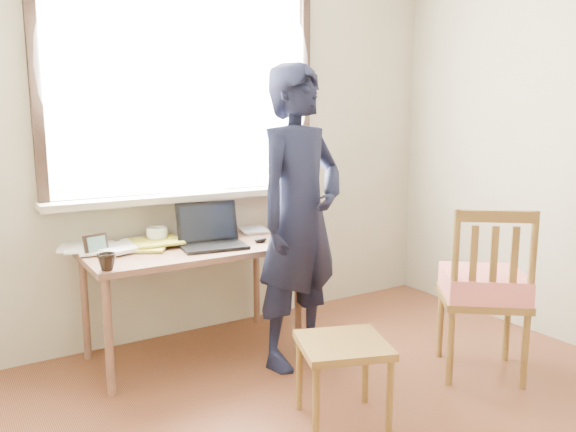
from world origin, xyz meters
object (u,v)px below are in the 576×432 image
work_chair (343,354)px  laptop (211,236)px  mug_dark (107,262)px  person (300,218)px  desk (193,258)px  side_chair (484,287)px  mug_white (157,235)px

work_chair → laptop: bearing=99.0°
mug_dark → person: person is taller
desk → person: 0.69m
mug_dark → person: (1.05, -0.17, 0.15)m
laptop → mug_dark: bearing=-161.6°
desk → laptop: laptop is taller
mug_dark → side_chair: (1.81, -0.85, -0.20)m
mug_white → work_chair: bearing=-72.1°
person → work_chair: bearing=-121.0°
desk → mug_dark: bearing=-155.9°
laptop → mug_dark: laptop is taller
mug_white → work_chair: (0.42, -1.31, -0.37)m
side_chair → work_chair: bearing=-179.6°
laptop → mug_dark: (-0.67, -0.22, -0.02)m
desk → work_chair: size_ratio=2.48×
work_chair → side_chair: size_ratio=0.52×
laptop → mug_white: bearing=137.8°
mug_dark → work_chair: size_ratio=0.19×
mug_dark → side_chair: bearing=-25.1°
mug_white → mug_dark: mug_white is taller
desk → mug_dark: (-0.56, -0.25, 0.11)m
mug_dark → desk: bearing=24.1°
mug_white → side_chair: 1.92m
laptop → person: (0.38, -0.39, 0.14)m
laptop → desk: bearing=165.9°
mug_dark → mug_white: bearing=47.3°
laptop → mug_white: (-0.25, 0.23, -0.01)m
mug_dark → side_chair: 2.01m
work_chair → desk: bearing=104.2°
laptop → side_chair: bearing=-43.2°
mug_dark → work_chair: bearing=-45.6°
laptop → mug_dark: size_ratio=4.42×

